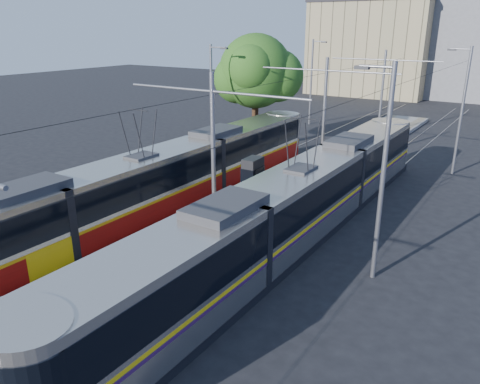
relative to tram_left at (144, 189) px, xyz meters
The scene contains 12 objects.
ground 8.21m from the tram_left, 63.36° to the right, with size 160.00×160.00×0.00m, color black.
platform 10.58m from the tram_left, 69.87° to the left, with size 4.00×50.00×0.30m, color gray.
tactile_strip_left 10.15m from the tram_left, 77.65° to the left, with size 0.70×50.00×0.01m, color gray.
tactile_strip_right 11.13m from the tram_left, 62.79° to the left, with size 0.70×50.00×0.01m, color gray.
rails 10.60m from the tram_left, 69.87° to the left, with size 8.71×70.00×0.03m.
tram_left is the anchor object (origin of this frame).
tram_right 7.54m from the tram_left, 17.30° to the left, with size 2.43×28.15×5.50m.
catenary 8.34m from the tram_left, 62.71° to the left, with size 9.20×70.00×7.00m.
street_lamps 14.50m from the tram_left, 75.40° to the left, with size 15.18×38.22×8.00m.
shelter 5.40m from the tram_left, 45.38° to the left, with size 0.78×1.22×2.63m.
tree 16.12m from the tram_left, 99.79° to the left, with size 5.98×5.53×8.69m.
building_left 53.41m from the tram_left, 96.91° to the left, with size 16.32×12.24×12.73m.
Camera 1 is at (11.95, -8.03, 9.05)m, focal length 35.00 mm.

